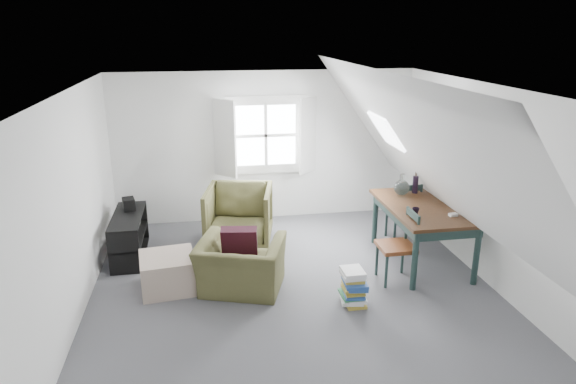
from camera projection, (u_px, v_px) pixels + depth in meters
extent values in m
plane|color=#525358|center=(295.00, 294.00, 6.37)|extent=(5.50, 5.50, 0.00)
plane|color=white|center=(296.00, 90.00, 5.60)|extent=(5.50, 5.50, 0.00)
plane|color=white|center=(266.00, 147.00, 8.57)|extent=(5.00, 0.00, 5.00)
plane|color=white|center=(371.00, 329.00, 3.41)|extent=(5.00, 0.00, 5.00)
plane|color=white|center=(70.00, 211.00, 5.59)|extent=(0.00, 5.50, 5.50)
plane|color=white|center=(493.00, 188.00, 6.39)|extent=(0.00, 5.50, 5.50)
plane|color=white|center=(156.00, 161.00, 5.58)|extent=(3.19, 5.50, 4.48)
plane|color=white|center=(424.00, 150.00, 6.08)|extent=(3.19, 5.50, 4.48)
cube|color=white|center=(266.00, 135.00, 8.49)|extent=(1.30, 0.04, 1.30)
cube|color=white|center=(225.00, 139.00, 8.23)|extent=(0.35, 0.35, 1.25)
cube|color=white|center=(308.00, 136.00, 8.45)|extent=(0.35, 0.35, 1.25)
cube|color=white|center=(266.00, 135.00, 8.48)|extent=(1.00, 0.02, 1.00)
cube|color=white|center=(266.00, 136.00, 8.46)|extent=(1.08, 0.04, 0.05)
cube|color=white|center=(266.00, 136.00, 8.46)|extent=(0.05, 0.04, 1.08)
cube|color=white|center=(386.00, 131.00, 7.30)|extent=(0.35, 0.75, 0.47)
imported|color=#484726|center=(242.00, 290.00, 6.47)|extent=(1.25, 1.17, 0.66)
imported|color=#484726|center=(240.00, 243.00, 7.87)|extent=(1.13, 1.16, 0.90)
cube|color=#350E1B|center=(239.00, 243.00, 6.44)|extent=(0.48, 0.32, 0.46)
cube|color=tan|center=(168.00, 272.00, 6.44)|extent=(0.74, 0.74, 0.44)
cube|color=#311C0F|center=(424.00, 207.00, 7.00)|extent=(1.01, 1.68, 0.04)
cube|color=#1E322F|center=(423.00, 213.00, 7.03)|extent=(0.89, 1.57, 0.13)
cylinder|color=#1E322F|center=(415.00, 261.00, 6.36)|extent=(0.08, 0.08, 0.79)
cylinder|color=#1E322F|center=(476.00, 256.00, 6.50)|extent=(0.08, 0.08, 0.79)
cylinder|color=#1E322F|center=(375.00, 218.00, 7.77)|extent=(0.08, 0.08, 0.79)
cylinder|color=#1E322F|center=(427.00, 215.00, 7.90)|extent=(0.08, 0.08, 0.79)
sphere|color=silver|center=(402.00, 188.00, 7.36)|extent=(0.22, 0.22, 0.22)
cylinder|color=silver|center=(402.00, 178.00, 7.31)|extent=(0.07, 0.07, 0.12)
cylinder|color=black|center=(415.00, 185.00, 7.49)|extent=(0.08, 0.08, 0.25)
cylinder|color=#3F2D1E|center=(417.00, 166.00, 7.40)|extent=(0.03, 0.05, 0.45)
cylinder|color=#3F2D1E|center=(417.00, 166.00, 7.42)|extent=(0.04, 0.06, 0.45)
cylinder|color=#3F2D1E|center=(416.00, 166.00, 7.39)|extent=(0.05, 0.08, 0.45)
imported|color=black|center=(415.00, 214.00, 6.67)|extent=(0.11, 0.11, 0.09)
cube|color=white|center=(453.00, 215.00, 6.60)|extent=(0.11, 0.08, 0.04)
cube|color=#5F2B12|center=(403.00, 211.00, 7.85)|extent=(0.45, 0.45, 0.05)
cylinder|color=#1E322F|center=(408.00, 221.00, 8.12)|extent=(0.04, 0.04, 0.46)
cylinder|color=#1E322F|center=(417.00, 229.00, 7.78)|extent=(0.04, 0.04, 0.46)
cylinder|color=#1E322F|center=(386.00, 222.00, 8.07)|extent=(0.04, 0.04, 0.46)
cylinder|color=#1E322F|center=(395.00, 231.00, 7.73)|extent=(0.04, 0.04, 0.46)
cylinder|color=#1E322F|center=(421.00, 200.00, 7.61)|extent=(0.04, 0.04, 0.48)
cylinder|color=#1E322F|center=(397.00, 201.00, 7.56)|extent=(0.04, 0.04, 0.48)
cube|color=#1E322F|center=(410.00, 188.00, 7.53)|extent=(0.36, 0.03, 0.09)
cube|color=#1E322F|center=(409.00, 197.00, 7.57)|extent=(0.36, 0.03, 0.06)
cube|color=#5F2B12|center=(396.00, 247.00, 6.57)|extent=(0.44, 0.44, 0.05)
cylinder|color=#1E322F|center=(377.00, 259.00, 6.79)|extent=(0.04, 0.04, 0.45)
cylinder|color=#1E322F|center=(403.00, 257.00, 6.85)|extent=(0.04, 0.04, 0.45)
cylinder|color=#1E322F|center=(386.00, 271.00, 6.45)|extent=(0.04, 0.04, 0.45)
cylinder|color=#1E322F|center=(413.00, 269.00, 6.51)|extent=(0.04, 0.04, 0.45)
cylinder|color=#1E322F|center=(407.00, 224.00, 6.70)|extent=(0.04, 0.04, 0.48)
cylinder|color=#1E322F|center=(418.00, 234.00, 6.37)|extent=(0.04, 0.04, 0.48)
cube|color=#1E322F|center=(413.00, 215.00, 6.48)|extent=(0.03, 0.36, 0.08)
cube|color=#1E322F|center=(412.00, 225.00, 6.52)|extent=(0.03, 0.36, 0.06)
cube|color=black|center=(131.00, 255.00, 7.43)|extent=(0.41, 1.22, 0.03)
cube|color=black|center=(129.00, 236.00, 7.34)|extent=(0.41, 1.22, 0.03)
cube|color=black|center=(127.00, 216.00, 7.24)|extent=(0.41, 1.22, 0.03)
cube|color=black|center=(124.00, 253.00, 6.78)|extent=(0.41, 0.03, 0.61)
cube|color=black|center=(134.00, 221.00, 7.90)|extent=(0.41, 0.03, 0.61)
cube|color=#264C99|center=(127.00, 258.00, 7.06)|extent=(0.18, 0.20, 0.22)
cube|color=red|center=(131.00, 245.00, 7.49)|extent=(0.18, 0.24, 0.22)
cube|color=white|center=(127.00, 234.00, 7.11)|extent=(0.18, 0.22, 0.20)
cube|color=black|center=(129.00, 204.00, 7.45)|extent=(0.21, 0.26, 0.18)
cube|color=#B29933|center=(354.00, 302.00, 6.14)|extent=(0.23, 0.31, 0.04)
cube|color=white|center=(352.00, 299.00, 6.14)|extent=(0.30, 0.33, 0.04)
cube|color=white|center=(356.00, 297.00, 6.11)|extent=(0.25, 0.33, 0.04)
cube|color=#337F4C|center=(351.00, 294.00, 6.10)|extent=(0.25, 0.31, 0.03)
cube|color=#264C99|center=(354.00, 293.00, 6.07)|extent=(0.27, 0.35, 0.03)
cube|color=#B29933|center=(353.00, 290.00, 6.09)|extent=(0.23, 0.31, 0.03)
cube|color=#B29933|center=(353.00, 287.00, 6.10)|extent=(0.27, 0.34, 0.04)
cube|color=#264C99|center=(357.00, 285.00, 6.05)|extent=(0.27, 0.35, 0.04)
cube|color=#264C99|center=(355.00, 282.00, 6.03)|extent=(0.27, 0.34, 0.04)
cube|color=#B29933|center=(353.00, 277.00, 6.07)|extent=(0.25, 0.32, 0.04)
cube|color=white|center=(352.00, 275.00, 6.05)|extent=(0.25, 0.29, 0.05)
cube|color=white|center=(353.00, 271.00, 6.04)|extent=(0.25, 0.30, 0.04)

